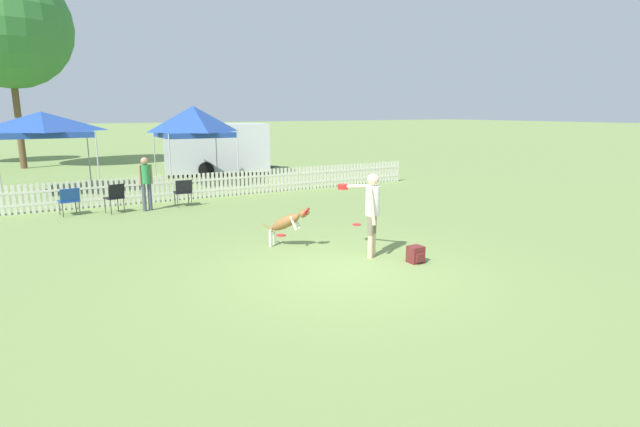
{
  "coord_description": "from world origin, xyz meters",
  "views": [
    {
      "loc": [
        -4.71,
        -7.36,
        2.89
      ],
      "look_at": [
        0.31,
        1.39,
        0.81
      ],
      "focal_mm": 28.0,
      "sensor_mm": 36.0,
      "label": 1
    }
  ],
  "objects_px": {
    "handler_person": "(370,205)",
    "folding_chair_green_right": "(183,190)",
    "leaping_dog": "(287,222)",
    "spectator_standing": "(146,179)",
    "folding_chair_center": "(69,199)",
    "frisbee_near_handler": "(281,235)",
    "frisbee_midfield": "(357,224)",
    "backpack_on_grass": "(416,255)",
    "tree_left_grove": "(7,26)",
    "folding_chair_blue_left": "(115,196)",
    "equipment_trailer": "(216,148)",
    "canopy_tent_secondary": "(194,122)",
    "frisbee_near_dog": "(414,262)",
    "canopy_tent_main": "(42,124)"
  },
  "relations": [
    {
      "from": "leaping_dog",
      "to": "canopy_tent_secondary",
      "type": "height_order",
      "value": "canopy_tent_secondary"
    },
    {
      "from": "frisbee_midfield",
      "to": "folding_chair_blue_left",
      "type": "bearing_deg",
      "value": 137.82
    },
    {
      "from": "backpack_on_grass",
      "to": "tree_left_grove",
      "type": "distance_m",
      "value": 24.36
    },
    {
      "from": "leaping_dog",
      "to": "frisbee_near_handler",
      "type": "relative_size",
      "value": 4.69
    },
    {
      "from": "canopy_tent_secondary",
      "to": "equipment_trailer",
      "type": "distance_m",
      "value": 3.87
    },
    {
      "from": "frisbee_near_handler",
      "to": "equipment_trailer",
      "type": "xyz_separation_m",
      "value": [
        2.44,
        12.04,
        1.21
      ]
    },
    {
      "from": "folding_chair_blue_left",
      "to": "equipment_trailer",
      "type": "distance_m",
      "value": 9.13
    },
    {
      "from": "backpack_on_grass",
      "to": "spectator_standing",
      "type": "distance_m",
      "value": 8.66
    },
    {
      "from": "frisbee_near_dog",
      "to": "frisbee_midfield",
      "type": "bearing_deg",
      "value": 75.34
    },
    {
      "from": "handler_person",
      "to": "tree_left_grove",
      "type": "bearing_deg",
      "value": 67.66
    },
    {
      "from": "handler_person",
      "to": "folding_chair_green_right",
      "type": "bearing_deg",
      "value": 65.92
    },
    {
      "from": "folding_chair_center",
      "to": "folding_chair_blue_left",
      "type": "bearing_deg",
      "value": 156.02
    },
    {
      "from": "handler_person",
      "to": "spectator_standing",
      "type": "xyz_separation_m",
      "value": [
        -2.93,
        7.11,
        -0.12
      ]
    },
    {
      "from": "folding_chair_blue_left",
      "to": "equipment_trailer",
      "type": "xyz_separation_m",
      "value": [
        5.42,
        7.32,
        0.7
      ]
    },
    {
      "from": "frisbee_midfield",
      "to": "equipment_trailer",
      "type": "relative_size",
      "value": 0.04
    },
    {
      "from": "equipment_trailer",
      "to": "canopy_tent_secondary",
      "type": "bearing_deg",
      "value": -108.48
    },
    {
      "from": "folding_chair_center",
      "to": "handler_person",
      "type": "bearing_deg",
      "value": 114.8
    },
    {
      "from": "frisbee_midfield",
      "to": "folding_chair_blue_left",
      "type": "distance_m",
      "value": 6.98
    },
    {
      "from": "leaping_dog",
      "to": "frisbee_near_handler",
      "type": "height_order",
      "value": "leaping_dog"
    },
    {
      "from": "folding_chair_green_right",
      "to": "tree_left_grove",
      "type": "distance_m",
      "value": 16.35
    },
    {
      "from": "handler_person",
      "to": "canopy_tent_secondary",
      "type": "distance_m",
      "value": 11.41
    },
    {
      "from": "canopy_tent_secondary",
      "to": "spectator_standing",
      "type": "xyz_separation_m",
      "value": [
        -2.69,
        -4.21,
        -1.54
      ]
    },
    {
      "from": "spectator_standing",
      "to": "folding_chair_center",
      "type": "bearing_deg",
      "value": -23.53
    },
    {
      "from": "handler_person",
      "to": "leaping_dog",
      "type": "bearing_deg",
      "value": 90.37
    },
    {
      "from": "folding_chair_center",
      "to": "canopy_tent_main",
      "type": "distance_m",
      "value": 5.09
    },
    {
      "from": "canopy_tent_main",
      "to": "spectator_standing",
      "type": "xyz_separation_m",
      "value": [
        2.4,
        -5.04,
        -1.48
      ]
    },
    {
      "from": "frisbee_midfield",
      "to": "folding_chair_blue_left",
      "type": "relative_size",
      "value": 0.25
    },
    {
      "from": "folding_chair_center",
      "to": "equipment_trailer",
      "type": "bearing_deg",
      "value": -142.01
    },
    {
      "from": "folding_chair_blue_left",
      "to": "equipment_trailer",
      "type": "bearing_deg",
      "value": -143.57
    },
    {
      "from": "leaping_dog",
      "to": "spectator_standing",
      "type": "bearing_deg",
      "value": -110.81
    },
    {
      "from": "frisbee_near_handler",
      "to": "frisbee_midfield",
      "type": "xyz_separation_m",
      "value": [
        2.18,
        0.05,
        0.0
      ]
    },
    {
      "from": "folding_chair_green_right",
      "to": "spectator_standing",
      "type": "bearing_deg",
      "value": 9.28
    },
    {
      "from": "handler_person",
      "to": "canopy_tent_main",
      "type": "height_order",
      "value": "canopy_tent_main"
    },
    {
      "from": "frisbee_near_handler",
      "to": "frisbee_near_dog",
      "type": "xyz_separation_m",
      "value": [
        1.34,
        -3.2,
        0.0
      ]
    },
    {
      "from": "canopy_tent_secondary",
      "to": "leaping_dog",
      "type": "bearing_deg",
      "value": -95.2
    },
    {
      "from": "folding_chair_center",
      "to": "canopy_tent_secondary",
      "type": "height_order",
      "value": "canopy_tent_secondary"
    },
    {
      "from": "folding_chair_center",
      "to": "spectator_standing",
      "type": "relative_size",
      "value": 0.5
    },
    {
      "from": "spectator_standing",
      "to": "leaping_dog",
      "type": "bearing_deg",
      "value": 93.99
    },
    {
      "from": "backpack_on_grass",
      "to": "tree_left_grove",
      "type": "bearing_deg",
      "value": 106.67
    },
    {
      "from": "spectator_standing",
      "to": "folding_chair_green_right",
      "type": "bearing_deg",
      "value": 173.22
    },
    {
      "from": "frisbee_midfield",
      "to": "spectator_standing",
      "type": "relative_size",
      "value": 0.14
    },
    {
      "from": "folding_chair_blue_left",
      "to": "folding_chair_center",
      "type": "bearing_deg",
      "value": -32.24
    },
    {
      "from": "leaping_dog",
      "to": "canopy_tent_secondary",
      "type": "xyz_separation_m",
      "value": [
        0.9,
        9.89,
        1.92
      ]
    },
    {
      "from": "backpack_on_grass",
      "to": "canopy_tent_secondary",
      "type": "xyz_separation_m",
      "value": [
        -0.78,
        12.11,
        2.32
      ]
    },
    {
      "from": "tree_left_grove",
      "to": "folding_chair_blue_left",
      "type": "bearing_deg",
      "value": -80.65
    },
    {
      "from": "frisbee_near_dog",
      "to": "folding_chair_green_right",
      "type": "xyz_separation_m",
      "value": [
        -2.34,
        8.01,
        0.48
      ]
    },
    {
      "from": "frisbee_midfield",
      "to": "equipment_trailer",
      "type": "height_order",
      "value": "equipment_trailer"
    },
    {
      "from": "folding_chair_green_right",
      "to": "frisbee_midfield",
      "type": "bearing_deg",
      "value": 126.44
    },
    {
      "from": "equipment_trailer",
      "to": "tree_left_grove",
      "type": "distance_m",
      "value": 12.02
    },
    {
      "from": "canopy_tent_secondary",
      "to": "tree_left_grove",
      "type": "xyz_separation_m",
      "value": [
        -5.93,
        10.31,
        4.41
      ]
    }
  ]
}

